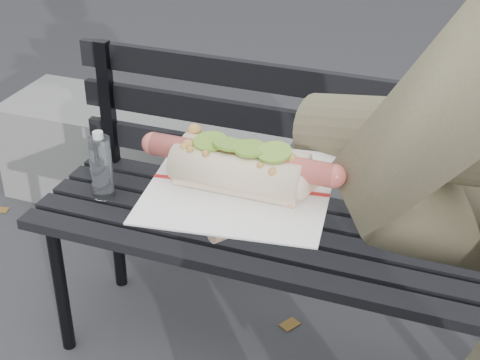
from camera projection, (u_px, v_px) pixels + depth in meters
name	position (u px, v px, depth m)	size (l,w,h in m)	color
park_bench	(298.00, 205.00, 2.04)	(1.50, 0.44, 0.88)	black
concrete_block	(152.00, 157.00, 2.97)	(1.20, 0.40, 0.40)	slate
held_hotdog	(449.00, 157.00, 0.75)	(0.64, 0.31, 0.20)	brown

